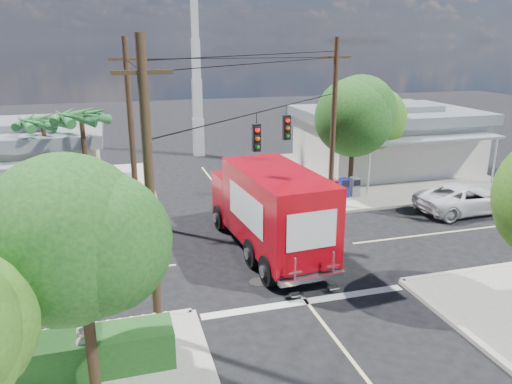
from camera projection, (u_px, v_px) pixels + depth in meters
name	position (u px, v px, depth m)	size (l,w,h in m)	color
ground	(269.00, 254.00, 21.50)	(120.00, 120.00, 0.00)	black
sidewalk_ne	(371.00, 173.00, 34.39)	(14.12, 14.12, 0.14)	gray
sidewalk_nw	(31.00, 200.00, 28.55)	(14.12, 14.12, 0.14)	gray
road_markings	(280.00, 268.00, 20.14)	(32.00, 32.00, 0.01)	beige
building_ne	(386.00, 137.00, 35.17)	(11.80, 10.20, 4.50)	silver
building_nw	(9.00, 159.00, 29.08)	(10.80, 10.20, 4.30)	beige
radio_tower	(197.00, 84.00, 38.37)	(0.80, 0.80, 17.00)	silver
tree_sw_front	(80.00, 244.00, 11.44)	(3.88, 3.78, 6.03)	#422D1C
tree_ne_front	(354.00, 115.00, 28.26)	(4.21, 4.14, 6.66)	#422D1C
tree_ne_back	(375.00, 118.00, 31.14)	(3.77, 3.66, 5.82)	#422D1C
palm_nw_front	(81.00, 119.00, 24.91)	(3.01, 3.08, 5.59)	#422D1C
palm_nw_back	(43.00, 124.00, 25.86)	(3.01, 3.08, 5.19)	#422D1C
utility_poles	(223.00, 142.00, 21.19)	(12.00, 10.68, 9.00)	#473321
picket_fence	(66.00, 341.00, 14.06)	(5.94, 0.06, 1.00)	silver
hedge_sw	(56.00, 358.00, 13.27)	(6.20, 1.20, 1.10)	#184316
vending_boxes	(344.00, 188.00, 28.74)	(1.90, 0.50, 1.10)	red
delivery_truck	(269.00, 209.00, 21.24)	(3.40, 8.93, 3.79)	black
parked_car	(466.00, 198.00, 26.51)	(2.53, 5.49, 1.53)	silver
pedestrian	(85.00, 353.00, 13.12)	(0.56, 0.37, 1.53)	beige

